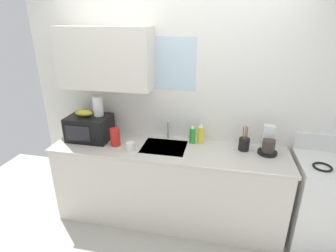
# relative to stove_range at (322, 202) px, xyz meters

# --- Properties ---
(kitchen_wall_assembly) EXTENTS (3.25, 0.42, 2.50)m
(kitchen_wall_assembly) POSITION_rel_stove_range_xyz_m (-1.72, 0.31, 0.90)
(kitchen_wall_assembly) COLOR white
(kitchen_wall_assembly) RESTS_ON ground
(counter_unit) EXTENTS (2.48, 0.63, 0.90)m
(counter_unit) POSITION_rel_stove_range_xyz_m (-1.59, -0.00, 0.00)
(counter_unit) COLOR silver
(counter_unit) RESTS_ON ground
(sink_faucet) EXTENTS (0.03, 0.03, 0.21)m
(sink_faucet) POSITION_rel_stove_range_xyz_m (-1.63, 0.24, 0.55)
(sink_faucet) COLOR #B2B5BA
(sink_faucet) RESTS_ON counter_unit
(stove_range) EXTENTS (0.60, 0.60, 1.08)m
(stove_range) POSITION_rel_stove_range_xyz_m (0.00, 0.00, 0.00)
(stove_range) COLOR white
(stove_range) RESTS_ON ground
(microwave) EXTENTS (0.46, 0.35, 0.27)m
(microwave) POSITION_rel_stove_range_xyz_m (-2.49, 0.04, 0.58)
(microwave) COLOR black
(microwave) RESTS_ON counter_unit
(banana_bunch) EXTENTS (0.20, 0.11, 0.07)m
(banana_bunch) POSITION_rel_stove_range_xyz_m (-2.54, 0.05, 0.75)
(banana_bunch) COLOR gold
(banana_bunch) RESTS_ON microwave
(paper_towel_roll) EXTENTS (0.11, 0.11, 0.22)m
(paper_towel_roll) POSITION_rel_stove_range_xyz_m (-2.39, 0.10, 0.82)
(paper_towel_roll) COLOR white
(paper_towel_roll) RESTS_ON microwave
(coffee_maker) EXTENTS (0.19, 0.21, 0.28)m
(coffee_maker) POSITION_rel_stove_range_xyz_m (-0.58, 0.10, 0.55)
(coffee_maker) COLOR black
(coffee_maker) RESTS_ON counter_unit
(dish_soap_bottle_green) EXTENTS (0.06, 0.06, 0.21)m
(dish_soap_bottle_green) POSITION_rel_stove_range_xyz_m (-1.35, 0.18, 0.54)
(dish_soap_bottle_green) COLOR green
(dish_soap_bottle_green) RESTS_ON counter_unit
(dish_soap_bottle_yellow) EXTENTS (0.06, 0.06, 0.22)m
(dish_soap_bottle_yellow) POSITION_rel_stove_range_xyz_m (-1.26, 0.19, 0.55)
(dish_soap_bottle_yellow) COLOR yellow
(dish_soap_bottle_yellow) RESTS_ON counter_unit
(cereal_canister) EXTENTS (0.10, 0.10, 0.19)m
(cereal_canister) POSITION_rel_stove_range_xyz_m (-2.15, -0.05, 0.54)
(cereal_canister) COLOR red
(cereal_canister) RESTS_ON counter_unit
(mug_white) EXTENTS (0.08, 0.08, 0.09)m
(mug_white) POSITION_rel_stove_range_xyz_m (-1.95, -0.14, 0.49)
(mug_white) COLOR white
(mug_white) RESTS_ON counter_unit
(utensil_crock) EXTENTS (0.11, 0.11, 0.27)m
(utensil_crock) POSITION_rel_stove_range_xyz_m (-0.81, 0.12, 0.51)
(utensil_crock) COLOR black
(utensil_crock) RESTS_ON counter_unit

